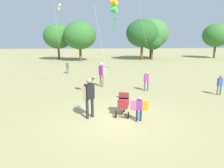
{
  "coord_description": "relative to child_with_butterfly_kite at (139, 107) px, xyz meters",
  "views": [
    {
      "loc": [
        -0.81,
        -7.96,
        3.34
      ],
      "look_at": [
        -0.11,
        0.94,
        1.3
      ],
      "focal_mm": 32.23,
      "sensor_mm": 36.0,
      "label": 1
    }
  ],
  "objects": [
    {
      "name": "ground_plane",
      "position": [
        -0.89,
        0.34,
        -0.63
      ],
      "size": [
        120.0,
        120.0,
        0.0
      ],
      "primitive_type": "plane",
      "color": "#938E5B"
    },
    {
      "name": "treeline_distant",
      "position": [
        4.43,
        24.46,
        3.22
      ],
      "size": [
        30.46,
        6.98,
        6.44
      ],
      "color": "brown",
      "rests_on": "ground"
    },
    {
      "name": "child_with_butterfly_kite",
      "position": [
        0.0,
        0.0,
        0.0
      ],
      "size": [
        0.72,
        0.41,
        1.04
      ],
      "color": "#232328",
      "rests_on": "ground"
    },
    {
      "name": "person_adult_flyer",
      "position": [
        -2.01,
        0.54,
        0.41
      ],
      "size": [
        0.52,
        0.69,
        1.81
      ],
      "color": "#232328",
      "rests_on": "ground"
    },
    {
      "name": "stroller",
      "position": [
        -0.53,
        0.79,
        -0.02
      ],
      "size": [
        0.7,
        1.12,
        1.03
      ],
      "color": "black",
      "rests_on": "ground"
    },
    {
      "name": "kite_adult_black",
      "position": [
        -0.86,
        1.97,
        4.09
      ],
      "size": [
        1.11,
        1.5,
        5.07
      ],
      "color": "#F4A319",
      "rests_on": "ground"
    },
    {
      "name": "person_red_shirt",
      "position": [
        -1.34,
        6.15,
        0.39
      ],
      "size": [
        0.41,
        0.45,
        1.73
      ],
      "color": "#7F705B",
      "rests_on": "ground"
    },
    {
      "name": "person_sitting_far",
      "position": [
        -4.49,
        11.88,
        0.03
      ],
      "size": [
        0.27,
        0.29,
        1.13
      ],
      "color": "#4C4C51",
      "rests_on": "ground"
    },
    {
      "name": "person_couple_left",
      "position": [
        1.5,
        4.79,
        0.12
      ],
      "size": [
        0.41,
        0.18,
        1.28
      ],
      "color": "#4C4C51",
      "rests_on": "ground"
    },
    {
      "name": "person_back_turned",
      "position": [
        5.61,
        3.49,
        0.07
      ],
      "size": [
        0.38,
        0.17,
        1.19
      ],
      "color": "#4C4C51",
      "rests_on": "ground"
    }
  ]
}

